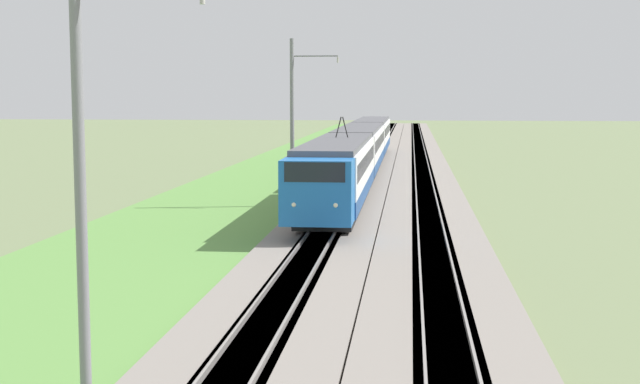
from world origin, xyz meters
TOP-DOWN VIEW (x-y plane):
  - ballast_main at (50.00, 0.00)m, footprint 240.00×4.40m
  - ballast_adjacent at (50.00, -4.45)m, footprint 240.00×4.40m
  - track_main at (50.00, 0.00)m, footprint 240.00×1.57m
  - track_adjacent at (50.00, -4.45)m, footprint 240.00×1.57m
  - grass_verge at (50.00, 6.46)m, footprint 240.00×9.51m
  - passenger_train at (54.11, 0.00)m, footprint 58.99×2.90m
  - catenary_mast_near at (7.47, 2.56)m, footprint 0.22×2.56m
  - catenary_mast_mid at (37.67, 2.56)m, footprint 0.22×2.56m

SIDE VIEW (x-z plane):
  - grass_verge at x=50.00m, z-range 0.00..0.12m
  - ballast_main at x=50.00m, z-range 0.00..0.30m
  - ballast_adjacent at x=50.00m, z-range 0.00..0.30m
  - track_main at x=50.00m, z-range -0.07..0.38m
  - track_adjacent at x=50.00m, z-range -0.07..0.38m
  - passenger_train at x=54.11m, z-range -0.17..4.67m
  - catenary_mast_near at x=7.47m, z-range 0.14..9.02m
  - catenary_mast_mid at x=37.67m, z-range 0.14..9.03m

